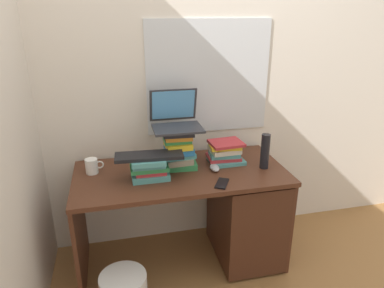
{
  "coord_description": "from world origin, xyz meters",
  "views": [
    {
      "loc": [
        -0.4,
        -2.06,
        1.72
      ],
      "look_at": [
        0.08,
        0.02,
        0.9
      ],
      "focal_mm": 32.64,
      "sensor_mm": 36.0,
      "label": 1
    }
  ],
  "objects_px": {
    "book_stack_keyboard_riser": "(149,168)",
    "book_stack_side": "(225,152)",
    "cell_phone": "(222,183)",
    "laptop": "(176,118)",
    "computer_mouse": "(215,168)",
    "keyboard": "(149,156)",
    "water_bottle": "(265,151)",
    "book_stack_tall": "(179,150)",
    "mug": "(92,166)",
    "desk": "(231,209)"
  },
  "relations": [
    {
      "from": "book_stack_keyboard_riser",
      "to": "book_stack_side",
      "type": "xyz_separation_m",
      "value": [
        0.54,
        0.14,
        0.0
      ]
    },
    {
      "from": "book_stack_side",
      "to": "cell_phone",
      "type": "distance_m",
      "value": 0.35
    },
    {
      "from": "laptop",
      "to": "cell_phone",
      "type": "bearing_deg",
      "value": -58.64
    },
    {
      "from": "laptop",
      "to": "computer_mouse",
      "type": "bearing_deg",
      "value": -34.18
    },
    {
      "from": "keyboard",
      "to": "water_bottle",
      "type": "distance_m",
      "value": 0.77
    },
    {
      "from": "computer_mouse",
      "to": "book_stack_keyboard_riser",
      "type": "bearing_deg",
      "value": -176.62
    },
    {
      "from": "book_stack_tall",
      "to": "keyboard",
      "type": "xyz_separation_m",
      "value": [
        -0.21,
        -0.12,
        0.03
      ]
    },
    {
      "from": "book_stack_tall",
      "to": "mug",
      "type": "xyz_separation_m",
      "value": [
        -0.57,
        0.05,
        -0.08
      ]
    },
    {
      "from": "book_stack_side",
      "to": "cell_phone",
      "type": "xyz_separation_m",
      "value": [
        -0.12,
        -0.32,
        -0.07
      ]
    },
    {
      "from": "book_stack_tall",
      "to": "water_bottle",
      "type": "distance_m",
      "value": 0.58
    },
    {
      "from": "laptop",
      "to": "desk",
      "type": "bearing_deg",
      "value": -22.31
    },
    {
      "from": "book_stack_keyboard_riser",
      "to": "book_stack_tall",
      "type": "bearing_deg",
      "value": 29.23
    },
    {
      "from": "computer_mouse",
      "to": "mug",
      "type": "xyz_separation_m",
      "value": [
        -0.79,
        0.14,
        0.03
      ]
    },
    {
      "from": "laptop",
      "to": "book_stack_side",
      "type": "bearing_deg",
      "value": -6.7
    },
    {
      "from": "book_stack_side",
      "to": "computer_mouse",
      "type": "distance_m",
      "value": 0.17
    },
    {
      "from": "book_stack_tall",
      "to": "book_stack_side",
      "type": "bearing_deg",
      "value": 4.15
    },
    {
      "from": "book_stack_side",
      "to": "water_bottle",
      "type": "height_order",
      "value": "water_bottle"
    },
    {
      "from": "laptop",
      "to": "water_bottle",
      "type": "xyz_separation_m",
      "value": [
        0.57,
        -0.19,
        -0.21
      ]
    },
    {
      "from": "desk",
      "to": "book_stack_tall",
      "type": "bearing_deg",
      "value": 166.79
    },
    {
      "from": "book_stack_tall",
      "to": "laptop",
      "type": "height_order",
      "value": "laptop"
    },
    {
      "from": "keyboard",
      "to": "computer_mouse",
      "type": "bearing_deg",
      "value": 7.91
    },
    {
      "from": "book_stack_side",
      "to": "laptop",
      "type": "height_order",
      "value": "laptop"
    },
    {
      "from": "book_stack_side",
      "to": "keyboard",
      "type": "height_order",
      "value": "keyboard"
    },
    {
      "from": "computer_mouse",
      "to": "keyboard",
      "type": "bearing_deg",
      "value": -175.93
    },
    {
      "from": "cell_phone",
      "to": "book_stack_keyboard_riser",
      "type": "bearing_deg",
      "value": -173.23
    },
    {
      "from": "laptop",
      "to": "keyboard",
      "type": "relative_size",
      "value": 0.76
    },
    {
      "from": "laptop",
      "to": "book_stack_tall",
      "type": "bearing_deg",
      "value": -86.69
    },
    {
      "from": "book_stack_tall",
      "to": "cell_phone",
      "type": "distance_m",
      "value": 0.38
    },
    {
      "from": "computer_mouse",
      "to": "water_bottle",
      "type": "height_order",
      "value": "water_bottle"
    },
    {
      "from": "mug",
      "to": "cell_phone",
      "type": "relative_size",
      "value": 0.88
    },
    {
      "from": "book_stack_tall",
      "to": "laptop",
      "type": "relative_size",
      "value": 0.86
    },
    {
      "from": "book_stack_tall",
      "to": "book_stack_side",
      "type": "xyz_separation_m",
      "value": [
        0.33,
        0.02,
        -0.06
      ]
    },
    {
      "from": "desk",
      "to": "keyboard",
      "type": "height_order",
      "value": "keyboard"
    },
    {
      "from": "desk",
      "to": "water_bottle",
      "type": "distance_m",
      "value": 0.49
    },
    {
      "from": "book_stack_tall",
      "to": "book_stack_side",
      "type": "relative_size",
      "value": 1.09
    },
    {
      "from": "desk",
      "to": "book_stack_side",
      "type": "relative_size",
      "value": 5.51
    },
    {
      "from": "keyboard",
      "to": "mug",
      "type": "distance_m",
      "value": 0.41
    },
    {
      "from": "book_stack_side",
      "to": "keyboard",
      "type": "relative_size",
      "value": 0.6
    },
    {
      "from": "keyboard",
      "to": "cell_phone",
      "type": "relative_size",
      "value": 3.09
    },
    {
      "from": "book_stack_keyboard_riser",
      "to": "keyboard",
      "type": "bearing_deg",
      "value": -71.5
    },
    {
      "from": "desk",
      "to": "laptop",
      "type": "bearing_deg",
      "value": 157.69
    },
    {
      "from": "desk",
      "to": "laptop",
      "type": "distance_m",
      "value": 0.76
    },
    {
      "from": "desk",
      "to": "computer_mouse",
      "type": "relative_size",
      "value": 13.42
    },
    {
      "from": "laptop",
      "to": "water_bottle",
      "type": "relative_size",
      "value": 1.33
    },
    {
      "from": "desk",
      "to": "book_stack_tall",
      "type": "distance_m",
      "value": 0.59
    },
    {
      "from": "mug",
      "to": "water_bottle",
      "type": "relative_size",
      "value": 0.5
    },
    {
      "from": "keyboard",
      "to": "computer_mouse",
      "type": "height_order",
      "value": "keyboard"
    },
    {
      "from": "mug",
      "to": "water_bottle",
      "type": "bearing_deg",
      "value": -8.99
    },
    {
      "from": "book_stack_keyboard_riser",
      "to": "book_stack_side",
      "type": "height_order",
      "value": "book_stack_side"
    },
    {
      "from": "laptop",
      "to": "cell_phone",
      "type": "height_order",
      "value": "laptop"
    }
  ]
}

